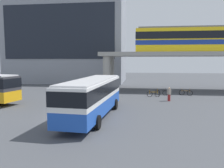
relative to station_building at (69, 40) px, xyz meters
name	(u,v)px	position (x,y,z in m)	size (l,w,h in m)	color
ground_plane	(91,98)	(9.73, -21.71, -9.37)	(120.00, 120.00, 0.00)	#47494F
station_building	(69,40)	(0.00, 0.00, 0.00)	(24.58, 13.97, 18.72)	gray
elevated_platform	(209,57)	(26.35, -13.30, -4.15)	(33.38, 6.88, 6.00)	#9E9B93
train	(200,39)	(24.96, -13.30, -1.40)	(19.67, 2.96, 3.84)	yellow
bus_main	(93,94)	(12.05, -31.52, -7.38)	(3.39, 11.20, 3.22)	#1E4CB2
bicycle_brown	(186,93)	(22.12, -18.11, -9.01)	(1.69, 0.69, 1.04)	black
bicycle_black	(161,93)	(18.80, -18.50, -9.01)	(1.77, 0.42, 1.04)	black
bicycle_orange	(154,94)	(17.68, -19.89, -9.01)	(1.76, 0.44, 1.04)	black
pedestrian_walking_across	(169,95)	(19.29, -22.90, -8.61)	(0.43, 0.48, 1.62)	maroon
pedestrian_waiting_near_stop	(112,94)	(12.64, -23.44, -8.53)	(0.48, 0.45, 1.77)	maroon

